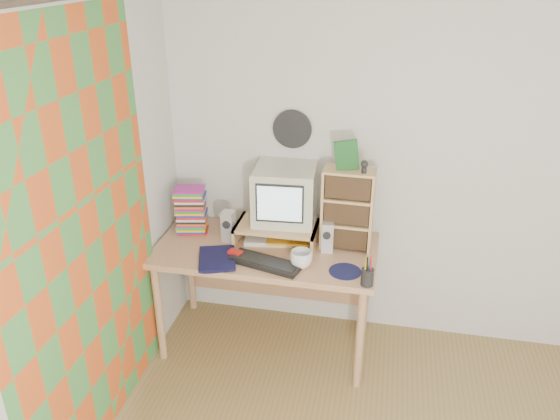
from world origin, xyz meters
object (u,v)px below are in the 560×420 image
at_px(crt_monitor, 284,196).
at_px(diary, 199,258).
at_px(keyboard, 265,263).
at_px(desk, 268,261).
at_px(cd_rack, 348,209).
at_px(dvd_stack, 191,213).
at_px(mug, 301,259).

height_order(crt_monitor, diary, crt_monitor).
bearing_deg(crt_monitor, keyboard, -100.39).
relative_size(desk, cd_rack, 2.67).
distance_m(crt_monitor, diary, 0.66).
bearing_deg(desk, cd_rack, 6.61).
bearing_deg(desk, keyboard, -80.30).
height_order(crt_monitor, keyboard, crt_monitor).
relative_size(crt_monitor, dvd_stack, 1.40).
relative_size(dvd_stack, mug, 2.06).
height_order(keyboard, diary, diary).
distance_m(mug, diary, 0.62).
bearing_deg(dvd_stack, desk, -17.02).
distance_m(desk, keyboard, 0.31).
xyz_separation_m(crt_monitor, dvd_stack, (-0.62, -0.04, -0.16)).
bearing_deg(mug, diary, -173.89).
relative_size(desk, dvd_stack, 5.15).
bearing_deg(dvd_stack, diary, -76.14).
relative_size(mug, diary, 0.50).
xyz_separation_m(desk, dvd_stack, (-0.53, 0.05, 0.27)).
bearing_deg(diary, crt_monitor, 24.25).
bearing_deg(dvd_stack, keyboard, -40.81).
height_order(desk, dvd_stack, dvd_stack).
bearing_deg(keyboard, diary, -158.79).
relative_size(cd_rack, mug, 3.96).
distance_m(cd_rack, mug, 0.44).
distance_m(crt_monitor, dvd_stack, 0.64).
relative_size(cd_rack, diary, 1.96).
relative_size(dvd_stack, cd_rack, 0.52).
relative_size(desk, mug, 10.59).
bearing_deg(mug, desk, 136.20).
bearing_deg(cd_rack, keyboard, -142.02).
relative_size(keyboard, diary, 1.64).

